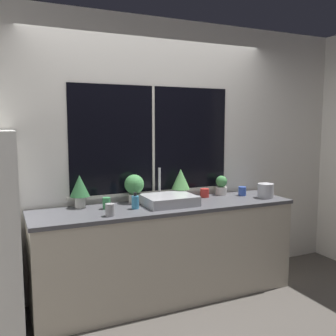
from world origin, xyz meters
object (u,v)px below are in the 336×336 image
(potted_plant_center_left, at_px, (134,186))
(mug_red, at_px, (205,193))
(potted_plant_far_left, at_px, (80,188))
(kettle, at_px, (266,190))
(sink, at_px, (169,200))
(potted_plant_center_right, at_px, (181,182))
(potted_plant_far_right, at_px, (221,185))
(soap_bottle, at_px, (135,202))
(mug_green, at_px, (107,203))
(mug_blue, at_px, (242,191))
(mug_grey, at_px, (110,210))

(potted_plant_center_left, xyz_separation_m, mug_red, (0.75, -0.05, -0.12))
(potted_plant_far_left, distance_m, kettle, 1.87)
(sink, height_order, potted_plant_center_right, sink)
(potted_plant_center_left, relative_size, potted_plant_far_right, 1.33)
(soap_bottle, bearing_deg, potted_plant_center_right, 23.74)
(potted_plant_far_right, xyz_separation_m, mug_green, (-1.30, -0.15, -0.05))
(sink, bearing_deg, soap_bottle, -174.52)
(sink, relative_size, soap_bottle, 3.21)
(potted_plant_far_right, distance_m, soap_bottle, 1.10)
(mug_red, relative_size, mug_green, 0.90)
(kettle, bearing_deg, potted_plant_far_left, 169.79)
(potted_plant_far_left, xyz_separation_m, mug_red, (1.28, -0.05, -0.14))
(mug_red, relative_size, kettle, 0.56)
(soap_bottle, xyz_separation_m, mug_blue, (1.24, 0.12, -0.02))
(potted_plant_far_right, bearing_deg, potted_plant_center_right, 180.00)
(potted_plant_center_right, bearing_deg, mug_red, -10.48)
(mug_green, distance_m, kettle, 1.64)
(mug_red, xyz_separation_m, mug_grey, (-1.11, -0.37, 0.01))
(potted_plant_far_left, distance_m, mug_green, 0.29)
(mug_red, bearing_deg, potted_plant_center_left, 176.43)
(potted_plant_far_right, xyz_separation_m, soap_bottle, (-1.07, -0.25, -0.04))
(sink, bearing_deg, potted_plant_center_right, 43.54)
(soap_bottle, xyz_separation_m, mug_grey, (-0.28, -0.17, -0.01))
(potted_plant_far_right, height_order, kettle, potted_plant_far_right)
(soap_bottle, bearing_deg, mug_green, 156.03)
(potted_plant_center_right, relative_size, mug_green, 2.96)
(potted_plant_center_right, xyz_separation_m, potted_plant_far_right, (0.49, 0.00, -0.07))
(potted_plant_center_left, distance_m, mug_grey, 0.56)
(mug_red, bearing_deg, soap_bottle, -166.00)
(soap_bottle, height_order, mug_red, soap_bottle)
(potted_plant_center_right, bearing_deg, kettle, -22.11)
(potted_plant_far_left, height_order, potted_plant_far_right, potted_plant_far_left)
(potted_plant_far_left, relative_size, mug_green, 2.92)
(soap_bottle, distance_m, kettle, 1.40)
(sink, height_order, mug_blue, sink)
(soap_bottle, height_order, mug_green, soap_bottle)
(potted_plant_far_left, relative_size, mug_red, 3.24)
(potted_plant_far_right, xyz_separation_m, kettle, (0.33, -0.33, -0.02))
(potted_plant_center_left, xyz_separation_m, mug_blue, (1.16, -0.13, -0.11))
(mug_grey, xyz_separation_m, kettle, (1.67, 0.09, 0.03))
(potted_plant_center_left, xyz_separation_m, soap_bottle, (-0.08, -0.25, -0.10))
(soap_bottle, distance_m, mug_blue, 1.25)
(sink, bearing_deg, potted_plant_far_left, 164.29)
(potted_plant_center_left, height_order, kettle, potted_plant_center_left)
(potted_plant_center_right, distance_m, soap_bottle, 0.64)
(mug_green, relative_size, mug_grey, 0.99)
(mug_blue, bearing_deg, mug_red, 167.93)
(mug_red, bearing_deg, mug_grey, -161.44)
(mug_red, distance_m, kettle, 0.63)
(potted_plant_far_right, relative_size, mug_grey, 1.97)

